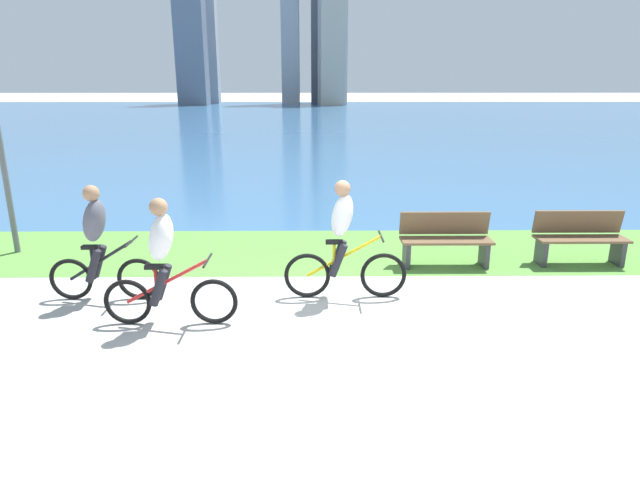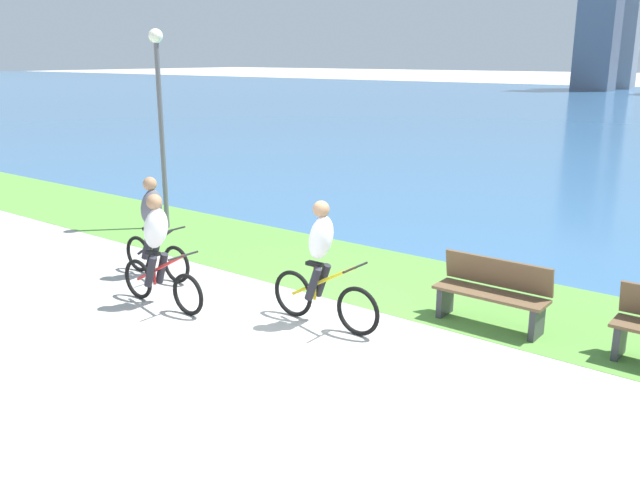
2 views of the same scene
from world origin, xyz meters
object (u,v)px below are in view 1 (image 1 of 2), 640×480
object	(u,v)px
cyclist_distant_rear	(98,243)
bench_far_along_path	(580,238)
cyclist_lead	(343,241)
cyclist_trailing	(164,262)
bench_near_path	(445,239)

from	to	relation	value
cyclist_distant_rear	bench_far_along_path	world-z (taller)	cyclist_distant_rear
bench_far_along_path	cyclist_lead	bearing A→B (deg)	-160.36
cyclist_trailing	cyclist_lead	bearing A→B (deg)	21.02
cyclist_distant_rear	bench_far_along_path	xyz separation A→B (m)	(7.46, 1.50, -0.38)
cyclist_distant_rear	bench_far_along_path	distance (m)	7.62
cyclist_trailing	bench_far_along_path	size ratio (longest dim) A/B	1.13
cyclist_distant_rear	bench_near_path	distance (m)	5.39
cyclist_trailing	bench_near_path	distance (m)	4.65
bench_far_along_path	cyclist_distant_rear	bearing A→B (deg)	-168.67
cyclist_trailing	bench_far_along_path	xyz separation A→B (m)	(6.33, 2.32, -0.38)
cyclist_distant_rear	cyclist_lead	bearing A→B (deg)	0.75
cyclist_lead	cyclist_trailing	xyz separation A→B (m)	(-2.26, -0.87, -0.01)
bench_far_along_path	bench_near_path	bearing A→B (deg)	-178.32
cyclist_lead	cyclist_trailing	size ratio (longest dim) A/B	1.03
cyclist_lead	bench_near_path	size ratio (longest dim) A/B	1.16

